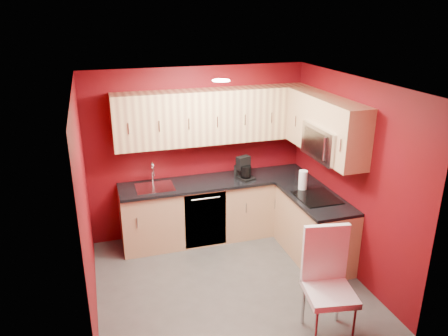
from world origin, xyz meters
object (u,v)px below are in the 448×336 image
napkin_holder (239,171)px  paper_towel (303,180)px  dining_chair (330,287)px  sink (155,184)px  microwave (329,142)px  coffee_maker (246,168)px

napkin_holder → paper_towel: bearing=-47.5°
dining_chair → sink: bearing=130.2°
paper_towel → dining_chair: dining_chair is taller
sink → napkin_holder: (1.25, 0.04, 0.04)m
microwave → dining_chair: bearing=-116.4°
sink → microwave: bearing=-25.6°
napkin_holder → paper_towel: (0.67, -0.73, 0.06)m
sink → paper_towel: bearing=-19.9°
coffee_maker → paper_towel: coffee_maker is taller
sink → napkin_holder: 1.25m
dining_chair → microwave: bearing=73.6°
sink → napkin_holder: size_ratio=3.46×
napkin_holder → paper_towel: paper_towel is taller
napkin_holder → dining_chair: (0.15, -2.44, -0.39)m
microwave → sink: microwave is taller
coffee_maker → paper_towel: size_ratio=1.19×
sink → coffee_maker: 1.32m
microwave → dining_chair: size_ratio=0.64×
microwave → napkin_holder: (-0.84, 1.04, -0.67)m
microwave → napkin_holder: 1.50m
napkin_holder → coffee_maker: bearing=-64.4°
napkin_holder → paper_towel: 1.00m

